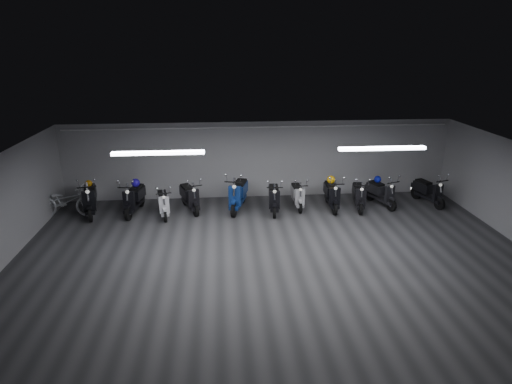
{
  "coord_description": "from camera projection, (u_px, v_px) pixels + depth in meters",
  "views": [
    {
      "loc": [
        -1.37,
        -10.08,
        5.51
      ],
      "look_at": [
        -0.32,
        2.5,
        1.05
      ],
      "focal_mm": 30.2,
      "sensor_mm": 36.0,
      "label": 1
    }
  ],
  "objects": [
    {
      "name": "scooter_9",
      "position": [
        381.0,
        189.0,
        14.99
      ],
      "size": [
        1.11,
        1.78,
        1.26
      ],
      "primitive_type": null,
      "rotation": [
        0.0,
        0.0,
        0.35
      ],
      "color": "black",
      "rests_on": "floor"
    },
    {
      "name": "ceiling",
      "position": [
        277.0,
        158.0,
        10.48
      ],
      "size": [
        14.0,
        10.0,
        0.01
      ],
      "primitive_type": "cube",
      "color": "gray",
      "rests_on": "ground"
    },
    {
      "name": "helmet_2",
      "position": [
        331.0,
        180.0,
        14.85
      ],
      "size": [
        0.29,
        0.29,
        0.29
      ],
      "primitive_type": "sphere",
      "color": "#F8AE0E",
      "rests_on": "scooter_7"
    },
    {
      "name": "fluor_strip_right",
      "position": [
        382.0,
        148.0,
        11.68
      ],
      "size": [
        2.4,
        0.18,
        0.08
      ],
      "primitive_type": "cube",
      "color": "white",
      "rests_on": "ceiling"
    },
    {
      "name": "bicycle",
      "position": [
        65.0,
        198.0,
        14.08
      ],
      "size": [
        2.03,
        0.88,
        1.28
      ],
      "primitive_type": "imported",
      "rotation": [
        0.0,
        0.0,
        1.48
      ],
      "color": "white",
      "rests_on": "floor"
    },
    {
      "name": "scooter_1",
      "position": [
        134.0,
        194.0,
        14.31
      ],
      "size": [
        0.9,
        1.91,
        1.37
      ],
      "primitive_type": null,
      "rotation": [
        0.0,
        0.0,
        -0.16
      ],
      "color": "black",
      "rests_on": "floor"
    },
    {
      "name": "helmet_1",
      "position": [
        136.0,
        183.0,
        14.45
      ],
      "size": [
        0.29,
        0.29,
        0.29
      ],
      "primitive_type": "sphere",
      "color": "#1F0EA0",
      "rests_on": "scooter_1"
    },
    {
      "name": "scooter_0",
      "position": [
        89.0,
        194.0,
        14.19
      ],
      "size": [
        1.05,
        2.03,
        1.44
      ],
      "primitive_type": null,
      "rotation": [
        0.0,
        0.0,
        0.22
      ],
      "color": "black",
      "rests_on": "floor"
    },
    {
      "name": "conduit",
      "position": [
        259.0,
        127.0,
        15.17
      ],
      "size": [
        13.6,
        0.05,
        0.05
      ],
      "primitive_type": "cylinder",
      "rotation": [
        0.0,
        1.57,
        0.0
      ],
      "color": "white",
      "rests_on": "back_wall"
    },
    {
      "name": "scooter_10",
      "position": [
        429.0,
        187.0,
        15.12
      ],
      "size": [
        1.05,
        1.8,
        1.27
      ],
      "primitive_type": null,
      "rotation": [
        0.0,
        0.0,
        0.3
      ],
      "color": "black",
      "rests_on": "floor"
    },
    {
      "name": "scooter_6",
      "position": [
        298.0,
        191.0,
        14.83
      ],
      "size": [
        0.55,
        1.6,
        1.19
      ],
      "primitive_type": null,
      "rotation": [
        0.0,
        0.0,
        0.01
      ],
      "color": "#ADADB2",
      "rests_on": "floor"
    },
    {
      "name": "scooter_4",
      "position": [
        238.0,
        189.0,
        14.58
      ],
      "size": [
        1.17,
        2.11,
        1.49
      ],
      "primitive_type": null,
      "rotation": [
        0.0,
        0.0,
        -0.27
      ],
      "color": "navy",
      "rests_on": "floor"
    },
    {
      "name": "front_wall",
      "position": [
        321.0,
        340.0,
        6.25
      ],
      "size": [
        14.0,
        0.01,
        2.8
      ],
      "primitive_type": "cube",
      "color": "#99999B",
      "rests_on": "ground"
    },
    {
      "name": "scooter_5",
      "position": [
        274.0,
        193.0,
        14.45
      ],
      "size": [
        0.73,
        1.8,
        1.31
      ],
      "primitive_type": null,
      "rotation": [
        0.0,
        0.0,
        -0.09
      ],
      "color": "black",
      "rests_on": "floor"
    },
    {
      "name": "floor",
      "position": [
        276.0,
        260.0,
        11.42
      ],
      "size": [
        14.0,
        10.0,
        0.01
      ],
      "primitive_type": "cube",
      "color": "#313134",
      "rests_on": "ground"
    },
    {
      "name": "fluor_strip_left",
      "position": [
        158.0,
        153.0,
        11.21
      ],
      "size": [
        2.4,
        0.18,
        0.08
      ],
      "primitive_type": "cube",
      "color": "white",
      "rests_on": "ceiling"
    },
    {
      "name": "back_wall",
      "position": [
        259.0,
        160.0,
        15.65
      ],
      "size": [
        14.0,
        0.01,
        2.8
      ],
      "primitive_type": "cube",
      "color": "#99999B",
      "rests_on": "ground"
    },
    {
      "name": "helmet_3",
      "position": [
        378.0,
        179.0,
        15.1
      ],
      "size": [
        0.25,
        0.25,
        0.25
      ],
      "primitive_type": "sphere",
      "color": "#0E169B",
      "rests_on": "scooter_9"
    },
    {
      "name": "helmet_0",
      "position": [
        89.0,
        183.0,
        14.34
      ],
      "size": [
        0.23,
        0.23,
        0.23
      ],
      "primitive_type": "sphere",
      "color": "#C97E0B",
      "rests_on": "scooter_0"
    },
    {
      "name": "scooter_2",
      "position": [
        163.0,
        199.0,
        14.1
      ],
      "size": [
        0.84,
        1.69,
        1.2
      ],
      "primitive_type": null,
      "rotation": [
        0.0,
        0.0,
        0.2
      ],
      "color": "silver",
      "rests_on": "floor"
    },
    {
      "name": "scooter_7",
      "position": [
        332.0,
        190.0,
        14.72
      ],
      "size": [
        0.67,
        1.81,
        1.33
      ],
      "primitive_type": null,
      "rotation": [
        0.0,
        0.0,
        -0.04
      ],
      "color": "black",
      "rests_on": "floor"
    },
    {
      "name": "scooter_8",
      "position": [
        359.0,
        191.0,
        14.73
      ],
      "size": [
        0.84,
        1.77,
        1.26
      ],
      "primitive_type": null,
      "rotation": [
        0.0,
        0.0,
        -0.17
      ],
      "color": "black",
      "rests_on": "floor"
    },
    {
      "name": "scooter_3",
      "position": [
        189.0,
        193.0,
        14.53
      ],
      "size": [
        1.19,
        1.85,
        1.31
      ],
      "primitive_type": null,
      "rotation": [
        0.0,
        0.0,
        0.37
      ],
      "color": "black",
      "rests_on": "floor"
    }
  ]
}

